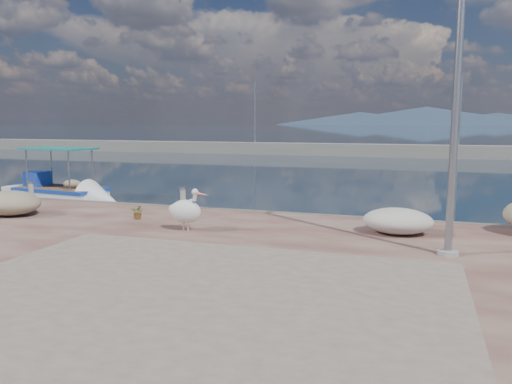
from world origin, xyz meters
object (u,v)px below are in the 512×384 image
object	(u,v)px
boat_left	(60,195)
lamp_post	(456,101)
bollard_near	(183,197)
pelican	(186,211)

from	to	relation	value
boat_left	lamp_post	world-z (taller)	lamp_post
boat_left	bollard_near	bearing A→B (deg)	-16.04
pelican	lamp_post	size ratio (longest dim) A/B	0.17
lamp_post	bollard_near	xyz separation A→B (m)	(-8.06, 3.41, -2.90)
boat_left	pelican	bearing A→B (deg)	-27.47
boat_left	lamp_post	distance (m)	17.21
pelican	bollard_near	xyz separation A→B (m)	(-1.57, 2.98, -0.14)
lamp_post	boat_left	bearing A→B (deg)	157.38
pelican	bollard_near	world-z (taller)	pelican
pelican	bollard_near	distance (m)	3.37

